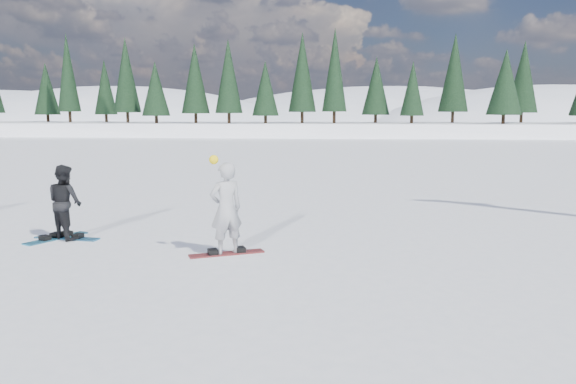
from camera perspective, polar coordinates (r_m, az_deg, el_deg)
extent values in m
plane|color=white|center=(12.86, -15.91, -4.83)|extent=(420.00, 420.00, 0.00)
cube|color=white|center=(66.92, 1.61, 4.90)|extent=(90.00, 14.00, 5.00)
ellipsoid|color=white|center=(197.08, -16.69, 3.05)|extent=(143.00, 110.00, 49.50)
ellipsoid|color=white|center=(212.92, 9.74, 3.36)|extent=(182.00, 140.00, 53.20)
ellipsoid|color=white|center=(171.53, 24.43, 2.37)|extent=(117.00, 90.00, 45.00)
cone|color=black|center=(76.98, -24.70, 9.25)|extent=(3.20, 3.20, 7.50)
cone|color=black|center=(74.96, -21.87, 9.46)|extent=(3.20, 3.20, 7.50)
cone|color=black|center=(73.13, -18.89, 9.65)|extent=(3.20, 3.20, 7.50)
cone|color=black|center=(71.50, -15.76, 9.82)|extent=(3.20, 3.20, 7.50)
cone|color=black|center=(70.09, -12.50, 9.97)|extent=(3.20, 3.20, 7.50)
cone|color=black|center=(68.91, -9.10, 10.10)|extent=(3.20, 3.20, 7.50)
cone|color=black|center=(67.97, -5.60, 10.19)|extent=(3.20, 3.20, 7.50)
cone|color=black|center=(67.28, -2.02, 10.24)|extent=(3.20, 3.20, 7.50)
cone|color=black|center=(66.85, 1.63, 10.26)|extent=(3.20, 3.20, 7.50)
cone|color=black|center=(66.69, 5.31, 10.23)|extent=(3.20, 3.20, 7.50)
cone|color=black|center=(66.80, 8.99, 10.16)|extent=(3.20, 3.20, 7.50)
cone|color=black|center=(67.17, 12.64, 10.06)|extent=(3.20, 3.20, 7.50)
cone|color=black|center=(67.80, 16.24, 9.91)|extent=(3.20, 3.20, 7.50)
cone|color=black|center=(68.69, 19.75, 9.73)|extent=(3.20, 3.20, 7.50)
cone|color=black|center=(69.82, 23.16, 9.52)|extent=(3.20, 3.20, 7.50)
cone|color=black|center=(71.18, 26.45, 9.29)|extent=(3.20, 3.20, 7.50)
imported|color=#ADAEB3|center=(11.14, -6.32, -1.71)|extent=(0.80, 0.75, 1.85)
sphere|color=yellow|center=(10.94, -7.55, 3.28)|extent=(0.18, 0.18, 0.18)
imported|color=black|center=(13.41, -21.72, -0.95)|extent=(1.02, 0.96, 1.67)
cube|color=maroon|center=(11.33, -6.24, -6.24)|extent=(1.48, 0.89, 0.03)
cube|color=#19608D|center=(13.55, -21.54, -4.38)|extent=(1.52, 0.48, 0.03)
cube|color=#1A6F93|center=(13.62, -22.48, -4.37)|extent=(0.92, 1.47, 0.03)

